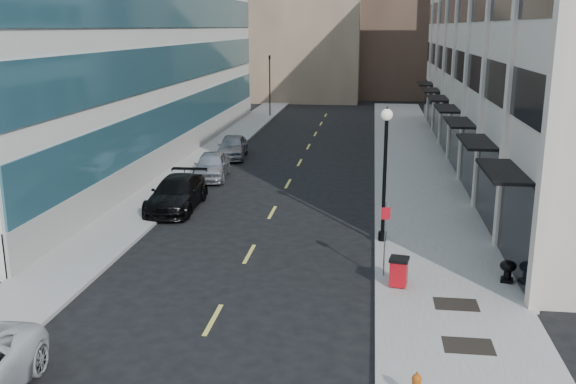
% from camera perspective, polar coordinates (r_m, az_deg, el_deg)
% --- Properties ---
extents(ground, '(160.00, 160.00, 0.00)m').
position_cam_1_polar(ground, '(18.76, -8.18, -13.80)').
color(ground, black).
rests_on(ground, ground).
extents(sidewalk_right, '(5.00, 80.00, 0.15)m').
position_cam_1_polar(sidewalk_right, '(37.03, 11.59, 0.48)').
color(sidewalk_right, gray).
rests_on(sidewalk_right, ground).
extents(sidewalk_left, '(3.00, 80.00, 0.15)m').
position_cam_1_polar(sidewalk_left, '(38.58, -9.62, 1.14)').
color(sidewalk_left, gray).
rests_on(sidewalk_left, ground).
extents(building_right, '(15.30, 46.50, 18.25)m').
position_cam_1_polar(building_right, '(44.58, 24.09, 13.46)').
color(building_right, beige).
rests_on(building_right, ground).
extents(building_left, '(16.14, 46.00, 20.00)m').
position_cam_1_polar(building_left, '(47.59, -18.93, 15.11)').
color(building_left, white).
rests_on(building_left, ground).
extents(skyline_tan_far, '(12.00, 14.00, 22.00)m').
position_cam_1_polar(skyline_tan_far, '(95.74, -3.96, 15.74)').
color(skyline_tan_far, '#9C8566').
rests_on(skyline_tan_far, ground).
extents(skyline_stone, '(10.00, 14.00, 20.00)m').
position_cam_1_polar(skyline_stone, '(82.95, 17.26, 14.66)').
color(skyline_stone, beige).
rests_on(skyline_stone, ground).
extents(grate_mid, '(1.40, 1.00, 0.01)m').
position_cam_1_polar(grate_mid, '(19.20, 15.74, -13.02)').
color(grate_mid, black).
rests_on(grate_mid, sidewalk_right).
extents(grate_far, '(1.40, 1.00, 0.01)m').
position_cam_1_polar(grate_far, '(21.70, 14.72, -9.63)').
color(grate_far, black).
rests_on(grate_far, sidewalk_right).
extents(road_centerline, '(0.15, 68.20, 0.01)m').
position_cam_1_polar(road_centerline, '(34.36, -0.65, -0.42)').
color(road_centerline, '#D8CC4C').
rests_on(road_centerline, ground).
extents(traffic_signal, '(0.66, 0.66, 6.98)m').
position_cam_1_polar(traffic_signal, '(64.75, -1.65, 11.71)').
color(traffic_signal, black).
rests_on(traffic_signal, ground).
extents(car_black_pickup, '(2.38, 5.57, 1.60)m').
position_cam_1_polar(car_black_pickup, '(32.36, -9.85, -0.13)').
color(car_black_pickup, black).
rests_on(car_black_pickup, ground).
extents(car_silver_sedan, '(2.36, 4.86, 1.60)m').
position_cam_1_polar(car_silver_sedan, '(38.62, -6.81, 2.36)').
color(car_silver_sedan, '#9DA0A5').
rests_on(car_silver_sedan, ground).
extents(car_grey_sedan, '(2.33, 4.84, 1.59)m').
position_cam_1_polar(car_grey_sedan, '(44.64, -4.96, 4.04)').
color(car_grey_sedan, gray).
rests_on(car_grey_sedan, ground).
extents(trash_bin, '(0.74, 0.77, 1.04)m').
position_cam_1_polar(trash_bin, '(22.52, 9.82, -6.92)').
color(trash_bin, '#AC0B13').
rests_on(trash_bin, sidewalk_right).
extents(lamppost, '(0.47, 0.47, 5.65)m').
position_cam_1_polar(lamppost, '(26.39, 8.62, 2.57)').
color(lamppost, black).
rests_on(lamppost, sidewalk_right).
extents(sign_post, '(0.32, 0.08, 2.74)m').
position_cam_1_polar(sign_post, '(22.93, 8.63, -3.35)').
color(sign_post, slate).
rests_on(sign_post, sidewalk_right).
extents(urn_planter, '(0.57, 0.57, 0.79)m').
position_cam_1_polar(urn_planter, '(23.86, 18.96, -6.48)').
color(urn_planter, black).
rests_on(urn_planter, sidewalk_right).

